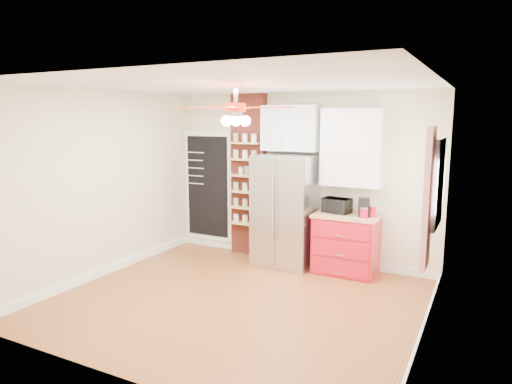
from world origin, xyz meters
The scene contains 21 objects.
floor centered at (0.00, 0.00, 0.00)m, with size 4.50×4.50×0.00m, color brown.
ceiling centered at (0.00, 0.00, 2.70)m, with size 4.50×4.50×0.00m, color white.
wall_back centered at (0.00, 2.00, 1.35)m, with size 4.50×0.02×2.70m, color beige.
wall_front centered at (0.00, -2.00, 1.35)m, with size 4.50×0.02×2.70m, color beige.
wall_left centered at (-2.25, 0.00, 1.35)m, with size 0.02×4.00×2.70m, color beige.
wall_right centered at (2.25, 0.00, 1.35)m, with size 0.02×4.00×2.70m, color beige.
chalkboard centered at (-1.70, 1.96, 1.10)m, with size 0.95×0.05×1.95m.
brick_pillar centered at (-0.85, 1.92, 1.35)m, with size 0.60×0.16×2.70m, color brown.
fridge centered at (-0.05, 1.63, 0.88)m, with size 0.90×0.70×1.75m, color silver.
upper_glass_cabinet centered at (-0.05, 1.82, 2.15)m, with size 0.90×0.35×0.70m, color white.
red_cabinet centered at (0.92, 1.68, 0.45)m, with size 0.94×0.64×0.90m.
upper_shelf_unit centered at (0.92, 1.85, 1.88)m, with size 0.90×0.30×1.15m, color white.
window centered at (2.23, 0.90, 1.55)m, with size 0.04×0.75×1.05m, color white.
curtain centered at (2.18, 0.35, 1.45)m, with size 0.06×0.40×1.55m, color #B61828.
ceiling_fan centered at (0.00, 0.00, 2.42)m, with size 1.40×1.40×0.44m.
toaster_oven centered at (0.75, 1.72, 1.01)m, with size 0.40×0.27×0.22m, color black.
coffee_maker centered at (1.17, 1.64, 1.03)m, with size 0.15×0.18×0.27m, color black.
canister_left centered at (1.20, 1.55, 0.97)m, with size 0.11×0.11×0.14m, color #BB0A2E.
canister_right centered at (1.29, 1.67, 0.98)m, with size 0.11×0.11×0.15m, color red.
pantry_jar_oats centered at (-0.93, 1.79, 1.43)m, with size 0.08×0.08×0.12m, color beige.
pantry_jar_beans centered at (-0.79, 1.76, 1.44)m, with size 0.10×0.10×0.14m, color #906949.
Camera 1 is at (2.74, -4.80, 2.30)m, focal length 32.00 mm.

